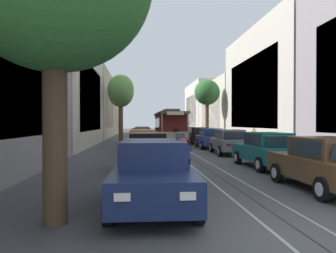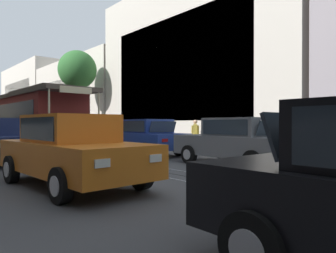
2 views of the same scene
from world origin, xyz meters
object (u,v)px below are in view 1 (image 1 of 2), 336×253
Objects in this scene: parked_car_green_sixth_left at (142,133)px; street_tree_kerb_left_second at (121,92)px; parked_car_navy_near_left at (153,173)px; motorcycle_with_rider at (182,167)px; parked_car_black_fifth_right at (198,135)px; parked_car_orange_mid_left at (142,142)px; parked_car_teal_second_right at (267,150)px; parked_car_grey_far_right at (182,132)px; cable_car_trolley at (170,126)px; parked_car_brown_near_right at (326,164)px; street_tree_kerb_right_second at (207,93)px; parked_car_blue_fourth_right at (210,138)px; parked_car_maroon_fifth_left at (142,135)px; parked_car_navy_fourth_left at (141,138)px; parked_car_maroon_sixth_right at (187,133)px; parked_car_black_second_left at (148,151)px; parked_car_grey_mid_right at (229,142)px; pedestrian_on_right_pavement at (210,132)px; pedestrian_crossing_far at (254,136)px.

street_tree_kerb_left_second reaches higher than parked_car_green_sixth_left.
parked_car_navy_near_left is 2.34× the size of motorcycle_with_rider.
parked_car_black_fifth_right is at bearing 76.89° from parked_car_navy_near_left.
parked_car_orange_mid_left is 8.46m from parked_car_teal_second_right.
cable_car_trolley is at bearing -104.28° from parked_car_grey_far_right.
parked_car_brown_near_right is 1.00× the size of parked_car_black_fifth_right.
parked_car_grey_far_right is at bearing 37.21° from parked_car_green_sixth_left.
street_tree_kerb_right_second is 8.51m from cable_car_trolley.
parked_car_teal_second_right is at bearing -80.91° from cable_car_trolley.
parked_car_blue_fourth_right is 1.01× the size of parked_car_black_fifth_right.
parked_car_teal_second_right is 1.00× the size of parked_car_blue_fourth_right.
parked_car_orange_mid_left is 11.52m from parked_car_maroon_fifth_left.
parked_car_navy_fourth_left and parked_car_green_sixth_left have the same top height.
street_tree_kerb_right_second reaches higher than parked_car_grey_far_right.
parked_car_teal_second_right and parked_car_grey_far_right have the same top height.
parked_car_black_second_left is at bearing -102.92° from parked_car_maroon_sixth_right.
parked_car_maroon_fifth_left is at bearing 91.85° from motorcycle_with_rider.
parked_car_green_sixth_left is at bearing 165.80° from parked_car_maroon_sixth_right.
parked_car_blue_fourth_right is at bearing 72.78° from parked_car_navy_near_left.
parked_car_grey_mid_right is (5.42, -17.55, 0.00)m from parked_car_green_sixth_left.
parked_car_brown_near_right and parked_car_maroon_sixth_right have the same top height.
parked_car_navy_fourth_left and parked_car_black_fifth_right have the same top height.
parked_car_black_second_left is 0.99× the size of parked_car_orange_mid_left.
cable_car_trolley is at bearing -45.82° from street_tree_kerb_left_second.
parked_car_grey_far_right is at bearing 144.25° from pedestrian_on_right_pavement.
parked_car_teal_second_right is 11.04m from parked_car_blue_fourth_right.
parked_car_grey_mid_right is (5.39, 6.19, 0.00)m from parked_car_black_second_left.
parked_car_blue_fourth_right is 16.65m from parked_car_grey_far_right.
parked_car_green_sixth_left is 15.10m from pedestrian_crossing_far.
parked_car_grey_far_right is at bearing 70.71° from parked_car_navy_fourth_left.
motorcycle_with_rider is at bearing -83.38° from parked_car_black_second_left.
parked_car_orange_mid_left is 2.70× the size of pedestrian_on_right_pavement.
parked_car_green_sixth_left and parked_car_teal_second_right have the same top height.
parked_car_green_sixth_left is (-0.03, 23.74, 0.00)m from parked_car_black_second_left.
parked_car_maroon_fifth_left is at bearing 114.92° from parked_car_grey_mid_right.
parked_car_orange_mid_left and parked_car_teal_second_right have the same top height.
street_tree_kerb_right_second is at bearing 97.39° from pedestrian_crossing_far.
parked_car_orange_mid_left is 1.00× the size of parked_car_blue_fourth_right.
cable_car_trolley is (-2.80, 11.06, 0.86)m from parked_car_grey_mid_right.
parked_car_maroon_fifth_left is 23.29m from parked_car_brown_near_right.
parked_car_black_second_left is 28.25m from parked_car_grey_far_right.
parked_car_grey_mid_right and parked_car_maroon_sixth_right have the same top height.
motorcycle_with_rider reaches higher than parked_car_black_second_left.
street_tree_kerb_left_second reaches higher than parked_car_orange_mid_left.
parked_car_teal_second_right is at bearing -90.46° from parked_car_grey_mid_right.
parked_car_black_fifth_right is at bearing -89.51° from parked_car_grey_far_right.
parked_car_grey_mid_right is at bearing -89.12° from parked_car_maroon_sixth_right.
motorcycle_with_rider is at bearing -115.43° from pedestrian_crossing_far.
parked_car_green_sixth_left and parked_car_grey_mid_right have the same top height.
parked_car_grey_far_right is at bearing 79.25° from parked_car_black_second_left.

